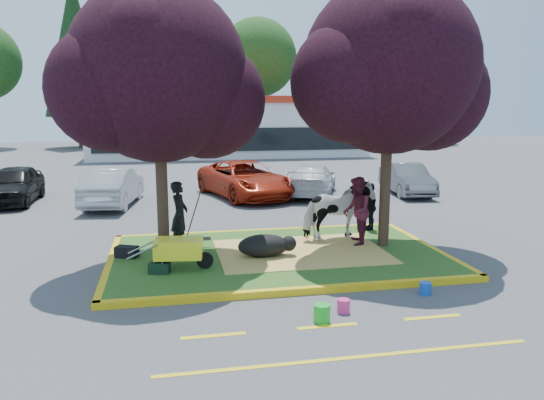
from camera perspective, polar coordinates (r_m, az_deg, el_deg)
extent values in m
plane|color=#424244|center=(13.43, 0.63, -6.33)|extent=(90.00, 90.00, 0.00)
cube|color=#234F18|center=(13.41, 0.64, -6.02)|extent=(8.00, 5.00, 0.15)
cube|color=gold|center=(11.02, 3.46, -9.72)|extent=(8.30, 0.16, 0.15)
cube|color=gold|center=(15.85, -1.30, -3.45)|extent=(8.30, 0.16, 0.15)
cube|color=gold|center=(13.21, -17.07, -6.74)|extent=(0.16, 5.30, 0.15)
cube|color=gold|center=(14.77, 16.37, -4.90)|extent=(0.16, 5.30, 0.15)
cube|color=#E0C05C|center=(13.52, 3.14, -5.55)|extent=(4.20, 3.00, 0.01)
cylinder|color=black|center=(13.13, -11.77, 1.63)|extent=(0.28, 0.28, 3.53)
sphere|color=black|center=(13.00, -12.20, 13.23)|extent=(4.20, 4.20, 4.20)
sphere|color=black|center=(13.22, -7.00, 10.60)|extent=(2.86, 2.86, 2.86)
sphere|color=black|center=(12.74, -16.97, 11.39)|extent=(2.86, 2.86, 2.86)
cylinder|color=black|center=(14.07, 12.12, 2.54)|extent=(0.28, 0.28, 3.70)
sphere|color=black|center=(13.98, 12.56, 13.87)|extent=(4.40, 4.40, 4.40)
sphere|color=black|center=(14.65, 16.55, 10.93)|extent=(2.99, 2.99, 2.99)
sphere|color=black|center=(13.27, 8.58, 12.48)|extent=(2.99, 2.99, 2.99)
cube|color=yellow|center=(9.25, -6.31, -14.31)|extent=(1.10, 0.12, 0.01)
cube|color=yellow|center=(9.61, 5.99, -13.34)|extent=(1.10, 0.12, 0.01)
cube|color=yellow|center=(10.34, 16.87, -11.97)|extent=(1.10, 0.12, 0.01)
cube|color=yellow|center=(8.58, 8.47, -16.43)|extent=(6.00, 0.10, 0.01)
cube|color=silver|center=(40.89, -4.82, 7.70)|extent=(20.00, 8.00, 4.00)
cube|color=#B22813|center=(40.85, -4.87, 10.72)|extent=(20.40, 8.40, 0.50)
cube|color=black|center=(36.91, -4.08, 6.50)|extent=(19.00, 0.10, 1.60)
cylinder|color=black|center=(50.16, -19.92, 7.56)|extent=(0.44, 0.44, 3.92)
cone|color=black|center=(50.35, -20.41, 15.21)|extent=(5.60, 5.60, 11.90)
cylinder|color=black|center=(51.14, -10.68, 7.57)|extent=(0.44, 0.44, 3.08)
sphere|color=#143811|center=(51.17, -10.88, 13.48)|extent=(6.16, 6.16, 6.16)
cylinder|color=black|center=(50.87, -1.54, 8.04)|extent=(0.44, 0.44, 3.64)
sphere|color=#143811|center=(51.00, -1.58, 15.06)|extent=(7.28, 7.28, 7.28)
cylinder|color=black|center=(53.30, 6.95, 8.00)|extent=(0.44, 0.44, 3.50)
cone|color=black|center=(53.41, 7.10, 14.44)|extent=(5.00, 5.00, 10.62)
cylinder|color=black|center=(55.43, 15.23, 7.66)|extent=(0.44, 0.44, 3.22)
sphere|color=#143811|center=(55.48, 15.50, 13.36)|extent=(6.44, 6.44, 6.44)
imported|color=white|center=(14.60, 7.05, -1.15)|extent=(2.08, 1.31, 1.63)
ellipsoid|color=black|center=(13.01, -0.90, -4.93)|extent=(1.36, 0.90, 0.55)
imported|color=black|center=(13.84, -9.92, -1.60)|extent=(0.59, 0.73, 1.75)
imported|color=#4F1626|center=(14.17, 9.08, -1.16)|extent=(0.91, 1.04, 1.82)
imported|color=black|center=(15.98, 10.52, -0.66)|extent=(0.39, 0.84, 1.40)
cylinder|color=black|center=(12.21, -7.22, -6.45)|extent=(0.39, 0.12, 0.38)
cylinder|color=slate|center=(11.98, -11.70, -7.19)|extent=(0.04, 0.04, 0.27)
cylinder|color=slate|center=(12.43, -11.70, -6.55)|extent=(0.04, 0.04, 0.27)
cube|color=yellow|center=(12.10, -10.01, -5.13)|extent=(1.13, 0.77, 0.42)
cylinder|color=slate|center=(11.89, -13.82, -5.46)|extent=(0.69, 0.13, 0.35)
cylinder|color=slate|center=(12.33, -13.73, -4.88)|extent=(0.69, 0.13, 0.35)
cube|color=black|center=(13.47, -15.36, -5.39)|extent=(0.61, 0.48, 0.27)
cube|color=black|center=(12.07, -12.00, -7.16)|extent=(0.51, 0.39, 0.24)
cylinder|color=green|center=(9.72, 5.39, -12.03)|extent=(0.31, 0.31, 0.32)
cylinder|color=#DA3077|center=(10.17, 7.70, -11.23)|extent=(0.28, 0.28, 0.26)
cylinder|color=#1649B7|center=(11.41, 16.17, -9.12)|extent=(0.26, 0.26, 0.26)
imported|color=black|center=(23.05, -26.07, 1.50)|extent=(1.75, 4.31, 1.47)
imported|color=#9FA3A7|center=(21.08, -16.74, 1.38)|extent=(2.16, 4.60, 1.46)
imported|color=#9E210D|center=(22.09, -2.96, 2.25)|extent=(3.92, 5.90, 1.50)
imported|color=silver|center=(22.61, 4.35, 2.17)|extent=(3.33, 4.86, 1.31)
imported|color=#505257|center=(23.52, 14.30, 2.22)|extent=(1.86, 4.14, 1.32)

